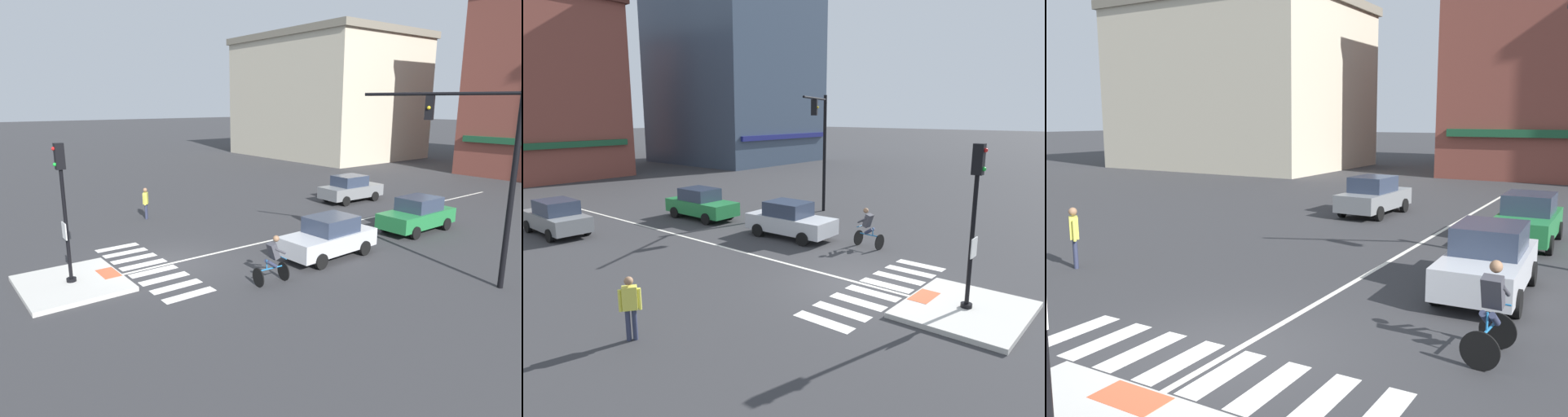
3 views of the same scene
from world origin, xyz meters
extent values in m
plane|color=#333335|center=(0.00, 0.00, 0.00)|extent=(300.00, 300.00, 0.00)
cube|color=beige|center=(0.00, -3.42, 0.07)|extent=(3.67, 3.22, 0.15)
cube|color=#DB5B38|center=(0.00, -2.16, 0.15)|extent=(1.10, 0.60, 0.01)
cylinder|color=black|center=(0.00, -3.42, 0.21)|extent=(0.32, 0.32, 0.12)
cylinder|color=black|center=(0.00, -3.42, 2.12)|extent=(0.12, 0.12, 3.69)
cube|color=white|center=(0.00, -3.50, 1.93)|extent=(0.44, 0.03, 0.56)
cube|color=black|center=(0.00, -3.42, 4.38)|extent=(0.24, 0.28, 0.84)
sphere|color=red|center=(0.00, -3.58, 4.63)|extent=(0.12, 0.12, 0.12)
sphere|color=green|center=(0.00, -3.58, 4.13)|extent=(0.12, 0.12, 0.12)
cube|color=silver|center=(-3.14, -0.66, 0.00)|extent=(0.44, 1.80, 0.01)
cube|color=silver|center=(-2.24, -0.66, 0.00)|extent=(0.44, 1.80, 0.01)
cube|color=silver|center=(-1.35, -0.66, 0.00)|extent=(0.44, 1.80, 0.01)
cube|color=silver|center=(-0.45, -0.66, 0.00)|extent=(0.44, 1.80, 0.01)
cube|color=silver|center=(0.45, -0.66, 0.00)|extent=(0.44, 1.80, 0.01)
cube|color=silver|center=(1.35, -0.66, 0.00)|extent=(0.44, 1.80, 0.01)
cube|color=silver|center=(2.24, -0.66, 0.00)|extent=(0.44, 1.80, 0.01)
cube|color=silver|center=(3.14, -0.66, 0.00)|extent=(0.44, 1.80, 0.01)
cube|color=silver|center=(0.06, 10.00, 0.00)|extent=(0.14, 28.00, 0.01)
cylinder|color=black|center=(8.94, 7.87, 3.29)|extent=(0.18, 0.18, 6.58)
cylinder|color=black|center=(6.68, 6.90, 6.33)|extent=(4.56, 2.06, 0.11)
cube|color=black|center=(6.46, 6.80, 5.88)|extent=(0.36, 0.38, 0.80)
sphere|color=gold|center=(6.53, 6.64, 5.88)|extent=(0.12, 0.12, 0.12)
cube|color=#194C2D|center=(2.50, 30.00, 3.10)|extent=(15.01, 0.30, 0.50)
cube|color=#3D4C60|center=(26.39, 32.86, 10.79)|extent=(15.20, 15.09, 21.58)
cube|color=navy|center=(26.39, 25.16, 3.10)|extent=(13.68, 0.30, 0.50)
cube|color=#237A3D|center=(3.06, 11.73, 0.65)|extent=(1.73, 4.11, 0.70)
cube|color=#2D384C|center=(3.06, 11.88, 1.32)|extent=(1.50, 1.91, 0.64)
cylinder|color=black|center=(3.90, 10.46, 0.30)|extent=(0.19, 0.60, 0.60)
cylinder|color=black|center=(2.24, 10.45, 0.30)|extent=(0.19, 0.60, 0.60)
cylinder|color=black|center=(3.88, 13.00, 0.30)|extent=(0.19, 0.60, 0.60)
cylinder|color=black|center=(2.22, 12.99, 0.30)|extent=(0.19, 0.60, 0.60)
cube|color=silver|center=(3.15, 5.62, 0.65)|extent=(1.84, 4.15, 0.70)
cube|color=#2D384C|center=(3.14, 5.77, 1.32)|extent=(1.54, 1.95, 0.64)
cylinder|color=black|center=(4.02, 4.37, 0.30)|extent=(0.20, 0.61, 0.60)
cylinder|color=black|center=(2.36, 4.32, 0.30)|extent=(0.20, 0.61, 0.60)
cylinder|color=black|center=(3.94, 6.92, 0.30)|extent=(0.20, 0.61, 0.60)
cylinder|color=black|center=(2.27, 6.86, 0.30)|extent=(0.20, 0.61, 0.60)
cube|color=slate|center=(-3.47, 14.43, 0.65)|extent=(1.86, 4.16, 0.70)
cube|color=#2D384C|center=(-3.48, 14.28, 1.32)|extent=(1.55, 1.96, 0.64)
cylinder|color=black|center=(-4.26, 15.74, 0.30)|extent=(0.20, 0.61, 0.60)
cylinder|color=black|center=(-2.59, 15.67, 0.30)|extent=(0.20, 0.61, 0.60)
cylinder|color=black|center=(-4.36, 13.20, 0.30)|extent=(0.20, 0.61, 0.60)
cylinder|color=black|center=(-2.69, 13.13, 0.30)|extent=(0.20, 0.61, 0.60)
cylinder|color=black|center=(4.02, 2.55, 0.33)|extent=(0.66, 0.08, 0.66)
cylinder|color=black|center=(3.95, 1.51, 0.33)|extent=(0.66, 0.08, 0.66)
cylinder|color=#2370AD|center=(3.98, 2.03, 0.55)|extent=(0.11, 0.89, 0.05)
cylinder|color=#2370AD|center=(3.97, 1.85, 0.73)|extent=(0.04, 0.04, 0.30)
cylinder|color=#2370AD|center=(4.01, 2.50, 0.85)|extent=(0.44, 0.06, 0.04)
cylinder|color=#2D334C|center=(3.90, 2.01, 0.73)|extent=(0.14, 0.40, 0.33)
cylinder|color=#2D334C|center=(4.06, 2.00, 0.73)|extent=(0.14, 0.40, 0.33)
cube|color=#3F3F47|center=(3.99, 2.11, 1.16)|extent=(0.36, 0.40, 0.60)
sphere|color=#936B4C|center=(4.00, 2.23, 1.57)|extent=(0.22, 0.22, 0.22)
cylinder|color=#3F3F47|center=(3.84, 2.30, 1.16)|extent=(0.11, 0.46, 0.31)
cylinder|color=#3F3F47|center=(4.16, 2.28, 1.16)|extent=(0.11, 0.46, 0.31)
cylinder|color=#2D334C|center=(-7.00, 2.38, 0.41)|extent=(0.12, 0.12, 0.82)
cylinder|color=#2D334C|center=(-7.13, 2.47, 0.41)|extent=(0.12, 0.12, 0.82)
cube|color=#DBD64C|center=(-7.07, 2.42, 1.12)|extent=(0.42, 0.39, 0.60)
cylinder|color=#DBD64C|center=(-6.88, 2.29, 1.07)|extent=(0.09, 0.09, 0.56)
cylinder|color=#DBD64C|center=(-7.25, 2.56, 1.07)|extent=(0.09, 0.09, 0.56)
sphere|color=#936B4C|center=(-7.07, 2.42, 1.56)|extent=(0.22, 0.22, 0.22)
camera|label=1|loc=(15.47, -7.27, 6.05)|focal=31.75mm
camera|label=2|loc=(-12.88, -7.43, 5.59)|focal=32.06mm
camera|label=3|loc=(5.83, -7.29, 4.03)|focal=38.73mm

